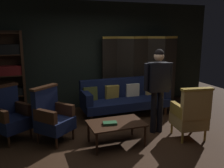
{
  "coord_description": "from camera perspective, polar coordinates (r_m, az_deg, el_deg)",
  "views": [
    {
      "loc": [
        -1.72,
        -3.89,
        2.04
      ],
      "look_at": [
        0.0,
        0.8,
        0.95
      ],
      "focal_mm": 39.1,
      "sensor_mm": 36.0,
      "label": 1
    }
  ],
  "objects": [
    {
      "name": "velvet_couch",
      "position": [
        6.02,
        2.77,
        -2.96
      ],
      "size": [
        2.12,
        0.78,
        0.88
      ],
      "color": "#382114",
      "rests_on": "ground_plane"
    },
    {
      "name": "coffee_table",
      "position": [
        4.48,
        0.99,
        -9.56
      ],
      "size": [
        1.0,
        0.64,
        0.42
      ],
      "color": "#382114",
      "rests_on": "ground_plane"
    },
    {
      "name": "standing_figure",
      "position": [
        4.91,
        10.7,
        0.15
      ],
      "size": [
        0.59,
        0.26,
        1.7
      ],
      "color": "black",
      "rests_on": "ground_plane"
    },
    {
      "name": "armchair_wing_right",
      "position": [
        5.03,
        -22.85,
        -6.63
      ],
      "size": [
        0.8,
        0.8,
        1.04
      ],
      "color": "#382114",
      "rests_on": "ground_plane"
    },
    {
      "name": "armchair_gilt_accent",
      "position": [
        4.9,
        17.94,
        -6.76
      ],
      "size": [
        0.66,
        0.66,
        1.04
      ],
      "color": "#B78E33",
      "rests_on": "ground_plane"
    },
    {
      "name": "book_green_cloth",
      "position": [
        4.38,
        -0.49,
        -9.15
      ],
      "size": [
        0.27,
        0.19,
        0.04
      ],
      "primitive_type": "cube",
      "rotation": [
        0.0,
        0.0,
        -0.18
      ],
      "color": "#1E4C28",
      "rests_on": "coffee_table"
    },
    {
      "name": "bookshelf",
      "position": [
        6.17,
        -23.9,
        2.4
      ],
      "size": [
        0.9,
        0.32,
        2.05
      ],
      "color": "#382114",
      "rests_on": "ground_plane"
    },
    {
      "name": "ground_plane",
      "position": [
        4.72,
        3.44,
        -13.33
      ],
      "size": [
        10.0,
        10.0,
        0.0
      ],
      "primitive_type": "plane",
      "color": "#331E11"
    },
    {
      "name": "armchair_wing_left",
      "position": [
        4.72,
        -13.81,
        -7.24
      ],
      "size": [
        0.81,
        0.81,
        1.04
      ],
      "color": "#382114",
      "rests_on": "ground_plane"
    },
    {
      "name": "folding_screen",
      "position": [
        6.72,
        6.68,
        3.2
      ],
      "size": [
        2.11,
        0.49,
        1.9
      ],
      "color": "black",
      "rests_on": "ground_plane"
    },
    {
      "name": "back_wall",
      "position": [
        6.6,
        -4.98,
        6.7
      ],
      "size": [
        7.2,
        0.1,
        2.8
      ],
      "primitive_type": "cube",
      "color": "black",
      "rests_on": "ground_plane"
    }
  ]
}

